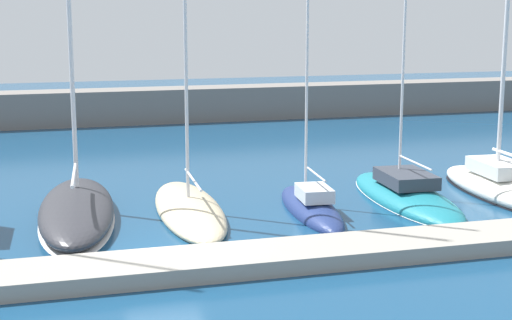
{
  "coord_description": "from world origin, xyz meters",
  "views": [
    {
      "loc": [
        -3.56,
        -23.52,
        7.69
      ],
      "look_at": [
        3.89,
        3.22,
        2.23
      ],
      "focal_mm": 54.82,
      "sensor_mm": 36.0,
      "label": 1
    }
  ],
  "objects_px": {
    "sailboat_navy_sixth": "(311,206)",
    "sailboat_teal_seventh": "(406,195)",
    "sailboat_ivory_eighth": "(499,184)",
    "sailboat_sand_fifth": "(189,207)",
    "sailboat_charcoal_fourth": "(77,206)"
  },
  "relations": [
    {
      "from": "sailboat_sand_fifth",
      "to": "sailboat_navy_sixth",
      "type": "distance_m",
      "value": 4.64
    },
    {
      "from": "sailboat_charcoal_fourth",
      "to": "sailboat_sand_fifth",
      "type": "bearing_deg",
      "value": -89.56
    },
    {
      "from": "sailboat_charcoal_fourth",
      "to": "sailboat_ivory_eighth",
      "type": "relative_size",
      "value": 1.19
    },
    {
      "from": "sailboat_sand_fifth",
      "to": "sailboat_navy_sixth",
      "type": "bearing_deg",
      "value": -100.32
    },
    {
      "from": "sailboat_sand_fifth",
      "to": "sailboat_charcoal_fourth",
      "type": "bearing_deg",
      "value": 88.5
    },
    {
      "from": "sailboat_navy_sixth",
      "to": "sailboat_ivory_eighth",
      "type": "xyz_separation_m",
      "value": [
        8.44,
        0.48,
        0.27
      ]
    },
    {
      "from": "sailboat_navy_sixth",
      "to": "sailboat_teal_seventh",
      "type": "distance_m",
      "value": 4.31
    },
    {
      "from": "sailboat_sand_fifth",
      "to": "sailboat_navy_sixth",
      "type": "relative_size",
      "value": 1.22
    },
    {
      "from": "sailboat_charcoal_fourth",
      "to": "sailboat_ivory_eighth",
      "type": "distance_m",
      "value": 17.13
    },
    {
      "from": "sailboat_navy_sixth",
      "to": "sailboat_teal_seventh",
      "type": "relative_size",
      "value": 0.69
    },
    {
      "from": "sailboat_teal_seventh",
      "to": "sailboat_ivory_eighth",
      "type": "bearing_deg",
      "value": -89.23
    },
    {
      "from": "sailboat_navy_sixth",
      "to": "sailboat_ivory_eighth",
      "type": "bearing_deg",
      "value": -82.12
    },
    {
      "from": "sailboat_charcoal_fourth",
      "to": "sailboat_navy_sixth",
      "type": "xyz_separation_m",
      "value": [
        8.67,
        -1.3,
        -0.29
      ]
    },
    {
      "from": "sailboat_charcoal_fourth",
      "to": "sailboat_teal_seventh",
      "type": "bearing_deg",
      "value": -88.74
    },
    {
      "from": "sailboat_navy_sixth",
      "to": "sailboat_teal_seventh",
      "type": "height_order",
      "value": "sailboat_teal_seventh"
    }
  ]
}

